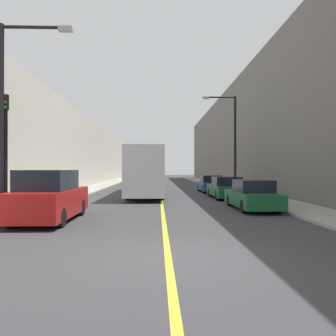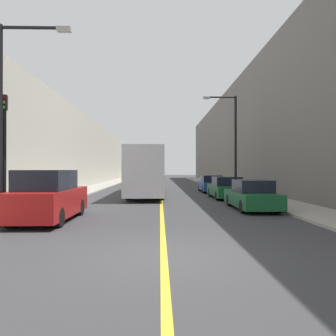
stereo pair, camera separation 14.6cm
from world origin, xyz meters
TOP-DOWN VIEW (x-y plane):
  - ground_plane at (0.00, 0.00)m, footprint 200.00×200.00m
  - sidewalk_left at (-6.75, 30.00)m, footprint 2.57×72.00m
  - sidewalk_right at (6.75, 30.00)m, footprint 2.57×72.00m
  - building_row_left at (-10.03, 30.00)m, footprint 4.00×72.00m
  - building_row_right at (10.03, 30.00)m, footprint 4.00×72.00m
  - road_center_line at (0.00, 30.00)m, footprint 0.16×72.00m
  - bus at (-1.04, 17.52)m, footprint 2.44×12.83m
  - parked_suv_left at (-4.38, 5.16)m, footprint 1.90×4.76m
  - car_right_near at (4.42, 8.47)m, footprint 1.78×4.67m
  - car_right_mid at (4.41, 14.56)m, footprint 1.90×4.79m
  - car_right_far at (4.33, 20.52)m, footprint 1.82×4.54m
  - street_lamp_left at (-5.52, 4.21)m, footprint 2.61×0.24m
  - street_lamp_right at (5.53, 17.60)m, footprint 2.61×0.24m
  - traffic_light at (-5.66, 4.36)m, footprint 0.16×0.18m

SIDE VIEW (x-z plane):
  - ground_plane at x=0.00m, z-range 0.00..0.00m
  - road_center_line at x=0.00m, z-range 0.00..0.01m
  - sidewalk_left at x=-6.75m, z-range 0.00..0.11m
  - sidewalk_right at x=6.75m, z-range 0.00..0.11m
  - car_right_far at x=4.33m, z-range -0.07..1.38m
  - car_right_near at x=4.42m, z-range -0.07..1.40m
  - car_right_mid at x=4.41m, z-range -0.07..1.40m
  - parked_suv_left at x=-4.38m, z-range -0.08..1.88m
  - bus at x=-1.04m, z-range 0.12..3.54m
  - traffic_light at x=-5.66m, z-range 0.30..4.85m
  - building_row_left at x=-10.03m, z-range 0.00..7.90m
  - street_lamp_left at x=-5.52m, z-range 0.64..7.64m
  - street_lamp_right at x=5.53m, z-range 0.65..8.17m
  - building_row_right at x=10.03m, z-range 0.00..11.54m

